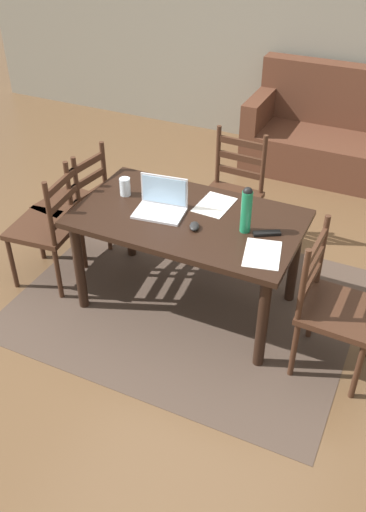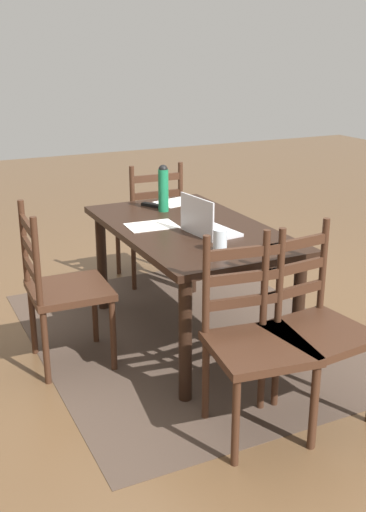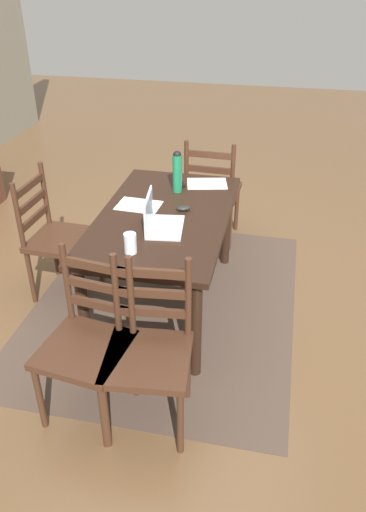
{
  "view_description": "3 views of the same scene",
  "coord_description": "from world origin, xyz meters",
  "px_view_note": "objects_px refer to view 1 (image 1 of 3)",
  "views": [
    {
      "loc": [
        1.26,
        -2.76,
        2.62
      ],
      "look_at": [
        -0.01,
        -0.06,
        0.45
      ],
      "focal_mm": 38.61,
      "sensor_mm": 36.0,
      "label": 1
    },
    {
      "loc": [
        -3.17,
        1.58,
        1.76
      ],
      "look_at": [
        0.06,
        0.01,
        0.52
      ],
      "focal_mm": 42.85,
      "sensor_mm": 36.0,
      "label": 2
    },
    {
      "loc": [
        -2.91,
        -0.75,
        2.26
      ],
      "look_at": [
        -0.02,
        -0.14,
        0.44
      ],
      "focal_mm": 35.37,
      "sensor_mm": 36.0,
      "label": 3
    }
  ],
  "objects_px": {
    "chair_left_far": "(75,205)",
    "water_bottle": "(246,209)",
    "couch": "(340,138)",
    "dining_table": "(188,229)",
    "drinking_glass": "(125,187)",
    "chair_left_near": "(49,227)",
    "computer_mouse": "(194,226)",
    "laptop": "(161,203)",
    "tv_remote": "(267,233)",
    "chair_far_head": "(231,196)",
    "chair_right_near": "(333,308)"
  },
  "relations": [
    {
      "from": "chair_far_head",
      "to": "laptop",
      "type": "distance_m",
      "value": 0.89
    },
    {
      "from": "drinking_glass",
      "to": "computer_mouse",
      "type": "height_order",
      "value": "drinking_glass"
    },
    {
      "from": "chair_left_far",
      "to": "drinking_glass",
      "type": "xyz_separation_m",
      "value": [
        0.52,
        -0.09,
        0.33
      ]
    },
    {
      "from": "chair_left_far",
      "to": "tv_remote",
      "type": "bearing_deg",
      "value": -5.66
    },
    {
      "from": "laptop",
      "to": "tv_remote",
      "type": "relative_size",
      "value": 2.03
    },
    {
      "from": "laptop",
      "to": "water_bottle",
      "type": "bearing_deg",
      "value": 0.41
    },
    {
      "from": "couch",
      "to": "chair_left_far",
      "type": "bearing_deg",
      "value": -122.96
    },
    {
      "from": "dining_table",
      "to": "drinking_glass",
      "type": "height_order",
      "value": "drinking_glass"
    },
    {
      "from": "dining_table",
      "to": "water_bottle",
      "type": "distance_m",
      "value": 0.47
    },
    {
      "from": "water_bottle",
      "to": "dining_table",
      "type": "bearing_deg",
      "value": 179.14
    },
    {
      "from": "chair_far_head",
      "to": "couch",
      "type": "distance_m",
      "value": 1.81
    },
    {
      "from": "laptop",
      "to": "drinking_glass",
      "type": "distance_m",
      "value": 0.33
    },
    {
      "from": "chair_right_near",
      "to": "water_bottle",
      "type": "xyz_separation_m",
      "value": [
        -0.63,
        0.16,
        0.43
      ]
    },
    {
      "from": "computer_mouse",
      "to": "chair_left_far",
      "type": "bearing_deg",
      "value": 146.5
    },
    {
      "from": "chair_far_head",
      "to": "laptop",
      "type": "height_order",
      "value": "laptop"
    },
    {
      "from": "chair_left_far",
      "to": "laptop",
      "type": "distance_m",
      "value": 0.92
    },
    {
      "from": "chair_far_head",
      "to": "tv_remote",
      "type": "bearing_deg",
      "value": -56.14
    },
    {
      "from": "chair_far_head",
      "to": "chair_left_far",
      "type": "xyz_separation_m",
      "value": [
        -1.03,
        -0.63,
        0.0
      ]
    },
    {
      "from": "laptop",
      "to": "computer_mouse",
      "type": "relative_size",
      "value": 3.46
    },
    {
      "from": "tv_remote",
      "to": "chair_far_head",
      "type": "bearing_deg",
      "value": 3.34
    },
    {
      "from": "chair_left_far",
      "to": "water_bottle",
      "type": "distance_m",
      "value": 1.49
    },
    {
      "from": "dining_table",
      "to": "chair_left_far",
      "type": "height_order",
      "value": "chair_left_far"
    },
    {
      "from": "chair_far_head",
      "to": "chair_right_near",
      "type": "height_order",
      "value": "same"
    },
    {
      "from": "computer_mouse",
      "to": "tv_remote",
      "type": "distance_m",
      "value": 0.45
    },
    {
      "from": "chair_left_far",
      "to": "water_bottle",
      "type": "height_order",
      "value": "water_bottle"
    },
    {
      "from": "chair_left_near",
      "to": "tv_remote",
      "type": "distance_m",
      "value": 1.59
    },
    {
      "from": "dining_table",
      "to": "couch",
      "type": "distance_m",
      "value": 2.6
    },
    {
      "from": "dining_table",
      "to": "computer_mouse",
      "type": "bearing_deg",
      "value": -49.77
    },
    {
      "from": "chair_far_head",
      "to": "chair_left_near",
      "type": "xyz_separation_m",
      "value": [
        -1.03,
        -0.97,
        0.0
      ]
    },
    {
      "from": "computer_mouse",
      "to": "water_bottle",
      "type": "bearing_deg",
      "value": 0.72
    },
    {
      "from": "water_bottle",
      "to": "computer_mouse",
      "type": "xyz_separation_m",
      "value": [
        -0.3,
        -0.11,
        -0.14
      ]
    },
    {
      "from": "laptop",
      "to": "computer_mouse",
      "type": "bearing_deg",
      "value": -20.3
    },
    {
      "from": "chair_far_head",
      "to": "tv_remote",
      "type": "height_order",
      "value": "chair_far_head"
    },
    {
      "from": "chair_left_near",
      "to": "chair_left_far",
      "type": "bearing_deg",
      "value": 90.03
    },
    {
      "from": "chair_left_near",
      "to": "couch",
      "type": "xyz_separation_m",
      "value": [
        1.53,
        2.7,
        -0.11
      ]
    },
    {
      "from": "laptop",
      "to": "water_bottle",
      "type": "relative_size",
      "value": 1.13
    },
    {
      "from": "water_bottle",
      "to": "drinking_glass",
      "type": "relative_size",
      "value": 2.48
    },
    {
      "from": "dining_table",
      "to": "chair_left_near",
      "type": "height_order",
      "value": "chair_left_near"
    },
    {
      "from": "chair_left_far",
      "to": "water_bottle",
      "type": "relative_size",
      "value": 3.09
    },
    {
      "from": "water_bottle",
      "to": "computer_mouse",
      "type": "relative_size",
      "value": 3.07
    },
    {
      "from": "chair_left_near",
      "to": "chair_left_far",
      "type": "relative_size",
      "value": 1.0
    },
    {
      "from": "dining_table",
      "to": "drinking_glass",
      "type": "distance_m",
      "value": 0.54
    },
    {
      "from": "chair_left_far",
      "to": "laptop",
      "type": "xyz_separation_m",
      "value": [
        0.84,
        -0.18,
        0.33
      ]
    },
    {
      "from": "drinking_glass",
      "to": "couch",
      "type": "bearing_deg",
      "value": 67.57
    },
    {
      "from": "tv_remote",
      "to": "chair_right_near",
      "type": "bearing_deg",
      "value": -140.66
    },
    {
      "from": "chair_far_head",
      "to": "water_bottle",
      "type": "bearing_deg",
      "value": -64.11
    },
    {
      "from": "chair_right_near",
      "to": "computer_mouse",
      "type": "height_order",
      "value": "chair_right_near"
    },
    {
      "from": "chair_far_head",
      "to": "drinking_glass",
      "type": "relative_size",
      "value": 7.66
    },
    {
      "from": "chair_right_near",
      "to": "dining_table",
      "type": "bearing_deg",
      "value": 170.59
    },
    {
      "from": "couch",
      "to": "water_bottle",
      "type": "height_order",
      "value": "water_bottle"
    }
  ]
}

